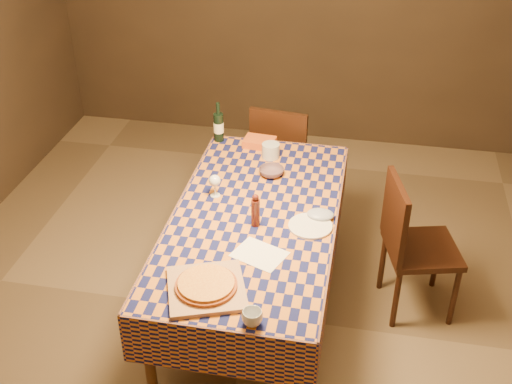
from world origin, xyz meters
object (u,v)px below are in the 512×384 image
at_px(dining_table, 254,227).
at_px(bowl, 271,172).
at_px(wine_bottle, 219,126).
at_px(chair_right, 410,240).
at_px(white_plate, 310,226).
at_px(chair_far, 282,155).
at_px(cutting_board, 206,288).
at_px(pizza, 206,284).

xyz_separation_m(dining_table, bowl, (0.02, 0.46, 0.10)).
bearing_deg(wine_bottle, chair_right, -23.72).
bearing_deg(dining_table, white_plate, -8.59).
height_order(bowl, chair_far, chair_far).
distance_m(cutting_board, chair_far, 1.85).
relative_size(wine_bottle, white_plate, 1.14).
bearing_deg(pizza, chair_far, 87.20).
bearing_deg(dining_table, wine_bottle, 115.96).
bearing_deg(wine_bottle, cutting_board, -78.58).
xyz_separation_m(wine_bottle, white_plate, (0.74, -0.90, -0.10)).
relative_size(bowl, chair_right, 0.17).
xyz_separation_m(wine_bottle, chair_right, (1.32, -0.58, -0.35)).
relative_size(dining_table, white_plate, 7.49).
distance_m(dining_table, wine_bottle, 0.96).
distance_m(dining_table, pizza, 0.69).
xyz_separation_m(cutting_board, chair_right, (1.02, 0.94, -0.26)).
distance_m(cutting_board, bowl, 1.13).
distance_m(pizza, bowl, 1.13).
relative_size(cutting_board, chair_far, 0.40).
height_order(pizza, chair_far, chair_far).
distance_m(cutting_board, white_plate, 0.76).
height_order(wine_bottle, chair_right, wine_bottle).
bearing_deg(chair_far, white_plate, -74.12).
bearing_deg(chair_far, bowl, -86.91).
bearing_deg(bowl, cutting_board, -96.46).
bearing_deg(chair_far, chair_right, -43.94).
height_order(dining_table, bowl, bowl).
xyz_separation_m(pizza, wine_bottle, (-0.31, 1.52, 0.07)).
xyz_separation_m(wine_bottle, chair_far, (0.40, 0.31, -0.35)).
relative_size(pizza, chair_far, 0.40).
relative_size(bowl, wine_bottle, 0.56).
height_order(pizza, chair_right, chair_right).
bearing_deg(white_plate, cutting_board, -125.07).
xyz_separation_m(bowl, white_plate, (0.31, -0.51, -0.02)).
xyz_separation_m(bowl, chair_right, (0.89, -0.19, -0.27)).
bearing_deg(bowl, wine_bottle, 137.88).
relative_size(cutting_board, pizza, 0.99).
bearing_deg(pizza, chair_right, 42.74).
relative_size(cutting_board, wine_bottle, 1.31).
xyz_separation_m(cutting_board, bowl, (0.13, 1.13, 0.01)).
relative_size(dining_table, bowl, 11.71).
relative_size(wine_bottle, chair_far, 0.30).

